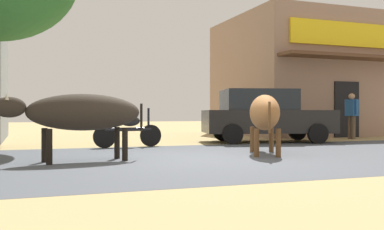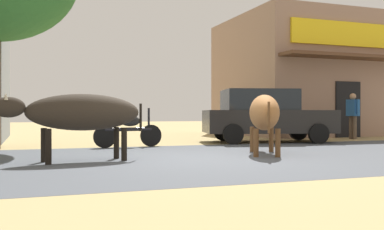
% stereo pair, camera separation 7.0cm
% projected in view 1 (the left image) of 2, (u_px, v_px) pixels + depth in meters
% --- Properties ---
extents(ground, '(80.00, 80.00, 0.00)m').
position_uv_depth(ground, '(197.00, 158.00, 9.06)').
color(ground, tan).
extents(asphalt_road, '(72.00, 6.78, 0.00)m').
position_uv_depth(asphalt_road, '(197.00, 158.00, 9.06)').
color(asphalt_road, '#484C54').
rests_on(asphalt_road, ground).
extents(storefront_right_club, '(6.06, 6.83, 4.97)m').
position_uv_depth(storefront_right_club, '(300.00, 77.00, 19.64)').
color(storefront_right_club, '#997663').
rests_on(storefront_right_club, ground).
extents(parked_hatchback_car, '(4.27, 2.72, 1.64)m').
position_uv_depth(parked_hatchback_car, '(265.00, 115.00, 14.05)').
color(parked_hatchback_car, black).
rests_on(parked_hatchback_car, ground).
extents(parked_motorcycle, '(1.88, 0.32, 1.05)m').
position_uv_depth(parked_motorcycle, '(129.00, 130.00, 11.92)').
color(parked_motorcycle, black).
rests_on(parked_motorcycle, ground).
extents(cow_near_brown, '(2.74, 0.95, 1.27)m').
position_uv_depth(cow_near_brown, '(82.00, 113.00, 8.34)').
color(cow_near_brown, '#2D251E').
rests_on(cow_near_brown, ground).
extents(cow_far_dark, '(1.45, 2.50, 1.31)m').
position_uv_depth(cow_far_dark, '(264.00, 113.00, 9.92)').
color(cow_far_dark, '#9E6638').
rests_on(cow_far_dark, ground).
extents(pedestrian_by_shop, '(0.30, 0.61, 1.60)m').
position_uv_depth(pedestrian_by_shop, '(352.00, 112.00, 15.69)').
color(pedestrian_by_shop, brown).
rests_on(pedestrian_by_shop, ground).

